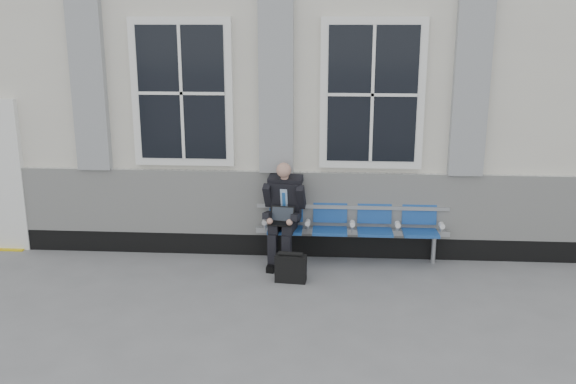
{
  "coord_description": "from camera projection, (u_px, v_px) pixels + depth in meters",
  "views": [
    {
      "loc": [
        -0.16,
        -6.95,
        3.19
      ],
      "look_at": [
        -0.71,
        0.9,
        1.07
      ],
      "focal_mm": 40.0,
      "sensor_mm": 36.0,
      "label": 1
    }
  ],
  "objects": [
    {
      "name": "ground",
      "position": [
        343.0,
        301.0,
        7.52
      ],
      "size": [
        70.0,
        70.0,
        0.0
      ],
      "primitive_type": "plane",
      "color": "slate",
      "rests_on": "ground"
    },
    {
      "name": "businessman",
      "position": [
        284.0,
        209.0,
        8.52
      ],
      "size": [
        0.58,
        0.77,
        1.38
      ],
      "color": "black",
      "rests_on": "ground"
    },
    {
      "name": "bench",
      "position": [
        352.0,
        222.0,
        8.64
      ],
      "size": [
        2.6,
        0.47,
        0.91
      ],
      "color": "#9EA0A3",
      "rests_on": "ground"
    },
    {
      "name": "station_building",
      "position": [
        342.0,
        82.0,
        10.28
      ],
      "size": [
        14.4,
        4.4,
        4.49
      ],
      "color": "silver",
      "rests_on": "ground"
    },
    {
      "name": "briefcase",
      "position": [
        291.0,
        268.0,
        8.02
      ],
      "size": [
        0.4,
        0.2,
        0.4
      ],
      "color": "black",
      "rests_on": "ground"
    }
  ]
}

